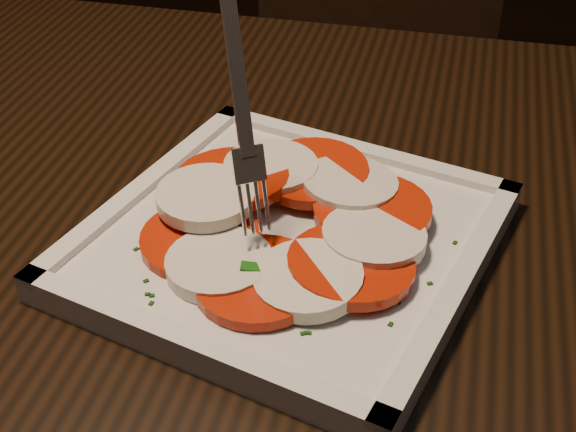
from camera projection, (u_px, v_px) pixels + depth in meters
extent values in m
cube|color=black|center=(341.00, 278.00, 0.57)|extent=(1.28, 0.92, 0.04)
cylinder|color=black|center=(5.00, 271.00, 1.16)|extent=(0.06, 0.06, 0.71)
cube|color=black|center=(379.00, 121.00, 1.32)|extent=(0.52, 0.52, 0.04)
cylinder|color=black|center=(266.00, 301.00, 1.33)|extent=(0.04, 0.04, 0.41)
cylinder|color=black|center=(485.00, 308.00, 1.31)|extent=(0.04, 0.04, 0.41)
cylinder|color=black|center=(278.00, 181.00, 1.62)|extent=(0.04, 0.04, 0.41)
cylinder|color=black|center=(457.00, 186.00, 1.60)|extent=(0.04, 0.04, 0.41)
cube|color=silver|center=(288.00, 242.00, 0.56)|extent=(0.29, 0.29, 0.01)
cylinder|color=#B81A04|center=(201.00, 240.00, 0.54)|extent=(0.08, 0.08, 0.01)
cylinder|color=beige|center=(219.00, 264.00, 0.52)|extent=(0.07, 0.07, 0.01)
cylinder|color=#B81A04|center=(259.00, 281.00, 0.50)|extent=(0.08, 0.08, 0.01)
cylinder|color=beige|center=(308.00, 279.00, 0.50)|extent=(0.07, 0.07, 0.02)
cylinder|color=#B81A04|center=(351.00, 265.00, 0.51)|extent=(0.08, 0.08, 0.01)
cylinder|color=beige|center=(374.00, 237.00, 0.53)|extent=(0.07, 0.07, 0.01)
cylinder|color=#B81A04|center=(372.00, 210.00, 0.56)|extent=(0.08, 0.08, 0.01)
cylinder|color=beige|center=(350.00, 185.00, 0.58)|extent=(0.07, 0.07, 0.02)
cylinder|color=#B81A04|center=(313.00, 172.00, 0.59)|extent=(0.08, 0.08, 0.01)
cylinder|color=beige|center=(271.00, 168.00, 0.59)|extent=(0.07, 0.07, 0.01)
cylinder|color=#B81A04|center=(232.00, 179.00, 0.58)|extent=(0.08, 0.08, 0.01)
cylinder|color=beige|center=(206.00, 197.00, 0.56)|extent=(0.07, 0.07, 0.01)
cube|color=#15560E|center=(382.00, 235.00, 0.53)|extent=(0.02, 0.04, 0.00)
cube|color=#15560E|center=(280.00, 254.00, 0.52)|extent=(0.03, 0.02, 0.00)
cube|color=#15560E|center=(305.00, 256.00, 0.52)|extent=(0.03, 0.02, 0.00)
cube|color=#15560E|center=(268.00, 268.00, 0.50)|extent=(0.04, 0.02, 0.00)
cube|color=#15560E|center=(318.00, 174.00, 0.59)|extent=(0.04, 0.01, 0.01)
cube|color=#15560E|center=(315.00, 190.00, 0.58)|extent=(0.01, 0.04, 0.00)
cube|color=#15560E|center=(277.00, 189.00, 0.58)|extent=(0.03, 0.03, 0.00)
cube|color=#113509|center=(179.00, 219.00, 0.56)|extent=(0.00, 0.00, 0.00)
cube|color=#113509|center=(392.00, 300.00, 0.50)|extent=(0.00, 0.00, 0.00)
cube|color=#113509|center=(194.00, 178.00, 0.61)|extent=(0.00, 0.00, 0.00)
cube|color=#113509|center=(400.00, 279.00, 0.51)|extent=(0.00, 0.00, 0.00)
cube|color=#113509|center=(221.00, 310.00, 0.49)|extent=(0.00, 0.00, 0.00)
cube|color=#113509|center=(174.00, 223.00, 0.56)|extent=(0.00, 0.00, 0.00)
cube|color=#113509|center=(364.00, 182.00, 0.60)|extent=(0.00, 0.00, 0.00)
cube|color=#113509|center=(136.00, 249.00, 0.54)|extent=(0.00, 0.00, 0.00)
cube|color=#113509|center=(329.00, 161.00, 0.63)|extent=(0.00, 0.00, 0.00)
cube|color=#113509|center=(308.00, 333.00, 0.47)|extent=(0.00, 0.00, 0.00)
cube|color=#113509|center=(398.00, 302.00, 0.49)|extent=(0.00, 0.00, 0.00)
cube|color=#113509|center=(146.00, 281.00, 0.51)|extent=(0.00, 0.00, 0.00)
cube|color=#113509|center=(148.00, 294.00, 0.50)|extent=(0.00, 0.00, 0.00)
cube|color=#113509|center=(391.00, 324.00, 0.48)|extent=(0.00, 0.00, 0.00)
cube|color=#113509|center=(455.00, 243.00, 0.54)|extent=(0.00, 0.00, 0.00)
cube|color=#113509|center=(152.00, 296.00, 0.50)|extent=(0.00, 0.00, 0.00)
cube|color=#113509|center=(303.00, 333.00, 0.47)|extent=(0.00, 0.00, 0.00)
cube|color=#113509|center=(317.00, 171.00, 0.62)|extent=(0.00, 0.00, 0.00)
cube|color=#113509|center=(229.00, 319.00, 0.48)|extent=(0.00, 0.00, 0.00)
cube|color=#113509|center=(167.00, 247.00, 0.54)|extent=(0.00, 0.00, 0.00)
cube|color=#113509|center=(430.00, 283.00, 0.51)|extent=(0.00, 0.00, 0.00)
cube|color=#113509|center=(300.00, 171.00, 0.62)|extent=(0.00, 0.00, 0.00)
cube|color=#113509|center=(242.00, 174.00, 0.61)|extent=(0.00, 0.00, 0.00)
cube|color=#113509|center=(323.00, 172.00, 0.61)|extent=(0.00, 0.00, 0.00)
cube|color=#113509|center=(259.00, 150.00, 0.64)|extent=(0.00, 0.00, 0.00)
cube|color=#113509|center=(151.00, 303.00, 0.49)|extent=(0.00, 0.00, 0.00)
cube|color=#113509|center=(386.00, 203.00, 0.58)|extent=(0.00, 0.00, 0.00)
cube|color=#113509|center=(283.00, 310.00, 0.49)|extent=(0.00, 0.00, 0.00)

